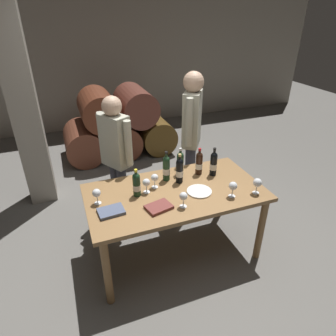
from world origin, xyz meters
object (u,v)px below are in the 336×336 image
at_px(wine_bottle_1, 180,163).
at_px(sommelier_presenting, 192,130).
at_px(wine_bottle_3, 214,163).
at_px(wine_bottle_4, 137,184).
at_px(tasting_notebook, 111,211).
at_px(taster_seated_left, 116,152).
at_px(serving_plate, 199,191).
at_px(wine_glass_3, 97,193).
at_px(leather_ledger, 159,207).
at_px(wine_bottle_2, 180,170).
at_px(wine_glass_1, 233,186).
at_px(wine_bottle_5, 199,163).
at_px(wine_bottle_0, 166,168).
at_px(wine_glass_5, 146,183).
at_px(dining_table, 175,199).
at_px(wine_glass_2, 183,197).
at_px(wine_glass_0, 257,183).
at_px(wine_glass_4, 155,178).

height_order(wine_bottle_1, sommelier_presenting, sommelier_presenting).
height_order(wine_bottle_3, wine_bottle_4, wine_bottle_3).
height_order(wine_bottle_3, sommelier_presenting, sommelier_presenting).
bearing_deg(tasting_notebook, taster_seated_left, 70.21).
bearing_deg(sommelier_presenting, serving_plate, -109.36).
distance_m(wine_glass_3, tasting_notebook, 0.22).
distance_m(leather_ledger, taster_seated_left, 0.95).
bearing_deg(leather_ledger, wine_bottle_4, 101.24).
bearing_deg(wine_bottle_2, sommelier_presenting, 56.31).
xyz_separation_m(wine_bottle_1, sommelier_presenting, (0.33, 0.46, 0.16)).
bearing_deg(wine_glass_1, wine_glass_3, 164.51).
bearing_deg(wine_bottle_1, wine_bottle_3, -24.13).
bearing_deg(wine_glass_3, wine_bottle_5, 8.82).
distance_m(wine_bottle_4, sommelier_presenting, 1.12).
xyz_separation_m(wine_bottle_3, wine_bottle_4, (-0.85, -0.09, -0.01)).
relative_size(wine_bottle_0, wine_glass_3, 2.12).
distance_m(wine_bottle_4, wine_glass_5, 0.10).
bearing_deg(leather_ledger, dining_table, 27.37).
distance_m(wine_bottle_2, wine_bottle_4, 0.47).
xyz_separation_m(leather_ledger, taster_seated_left, (-0.17, 0.93, 0.15)).
xyz_separation_m(tasting_notebook, serving_plate, (0.85, 0.02, -0.01)).
bearing_deg(wine_bottle_4, wine_glass_2, -43.76).
bearing_deg(wine_bottle_1, wine_glass_0, -48.31).
height_order(wine_bottle_2, taster_seated_left, taster_seated_left).
relative_size(wine_bottle_4, tasting_notebook, 1.26).
height_order(wine_bottle_1, wine_glass_4, wine_bottle_1).
distance_m(dining_table, wine_bottle_1, 0.41).
relative_size(leather_ledger, taster_seated_left, 0.14).
bearing_deg(serving_plate, wine_bottle_5, 65.24).
height_order(wine_bottle_4, wine_glass_5, wine_bottle_4).
xyz_separation_m(wine_bottle_2, wine_glass_2, (-0.13, -0.40, -0.03)).
xyz_separation_m(wine_bottle_4, serving_plate, (0.57, -0.16, -0.11)).
xyz_separation_m(wine_glass_5, sommelier_presenting, (0.77, 0.67, 0.18)).
bearing_deg(wine_glass_2, taster_seated_left, 111.36).
distance_m(wine_glass_1, wine_glass_2, 0.49).
xyz_separation_m(wine_glass_4, tasting_notebook, (-0.48, -0.25, -0.09)).
relative_size(wine_bottle_0, wine_glass_2, 2.14).
xyz_separation_m(tasting_notebook, taster_seated_left, (0.23, 0.84, 0.15)).
bearing_deg(wine_bottle_1, taster_seated_left, 143.91).
bearing_deg(wine_glass_5, wine_glass_1, -25.62).
height_order(wine_glass_2, taster_seated_left, taster_seated_left).
relative_size(dining_table, tasting_notebook, 7.73).
height_order(wine_bottle_5, wine_glass_4, wine_bottle_5).
relative_size(wine_glass_5, leather_ledger, 0.67).
distance_m(wine_bottle_2, wine_glass_5, 0.37).
bearing_deg(wine_glass_5, wine_glass_0, -21.40).
bearing_deg(wine_glass_3, wine_bottle_2, 5.81).
bearing_deg(wine_glass_5, serving_plate, -20.10).
distance_m(wine_bottle_2, wine_glass_0, 0.75).
distance_m(wine_bottle_0, tasting_notebook, 0.74).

